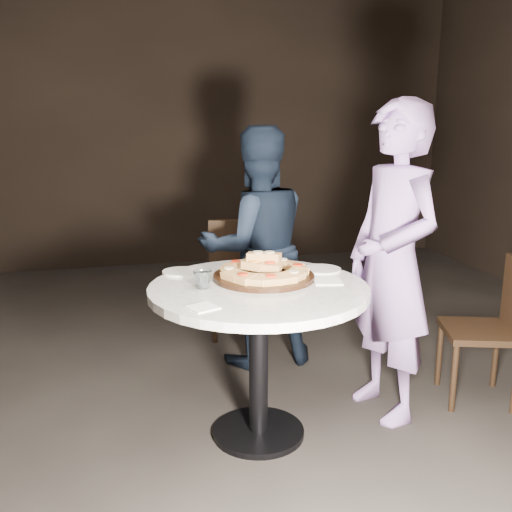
# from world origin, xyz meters

# --- Properties ---
(floor) EXTENTS (7.00, 7.00, 0.00)m
(floor) POSITION_xyz_m (0.00, 0.00, 0.00)
(floor) COLOR black
(floor) RESTS_ON ground
(table) EXTENTS (1.27, 1.27, 0.77)m
(table) POSITION_xyz_m (-0.02, -0.12, 0.63)
(table) COLOR black
(table) RESTS_ON ground
(serving_board) EXTENTS (0.51, 0.51, 0.02)m
(serving_board) POSITION_xyz_m (0.04, -0.01, 0.78)
(serving_board) COLOR black
(serving_board) RESTS_ON table
(focaccia_pile) EXTENTS (0.44, 0.43, 0.12)m
(focaccia_pile) POSITION_xyz_m (0.04, -0.01, 0.83)
(focaccia_pile) COLOR #BB8648
(focaccia_pile) RESTS_ON serving_board
(plate_left) EXTENTS (0.20, 0.20, 0.01)m
(plate_left) POSITION_xyz_m (-0.35, 0.20, 0.78)
(plate_left) COLOR white
(plate_left) RESTS_ON table
(plate_right) EXTENTS (0.24, 0.24, 0.01)m
(plate_right) POSITION_xyz_m (0.37, 0.07, 0.78)
(plate_right) COLOR white
(plate_right) RESTS_ON table
(water_glass) EXTENTS (0.12, 0.12, 0.08)m
(water_glass) POSITION_xyz_m (-0.28, -0.09, 0.82)
(water_glass) COLOR silver
(water_glass) RESTS_ON table
(napkin_near) EXTENTS (0.14, 0.14, 0.01)m
(napkin_near) POSITION_xyz_m (-0.32, -0.38, 0.78)
(napkin_near) COLOR white
(napkin_near) RESTS_ON table
(napkin_far) EXTENTS (0.16, 0.16, 0.01)m
(napkin_far) POSITION_xyz_m (0.32, -0.13, 0.78)
(napkin_far) COLOR white
(napkin_far) RESTS_ON table
(chair_far) EXTENTS (0.49, 0.50, 0.88)m
(chair_far) POSITION_xyz_m (0.17, 1.18, 0.51)
(chair_far) COLOR black
(chair_far) RESTS_ON ground
(chair_right) EXTENTS (0.49, 0.48, 0.80)m
(chair_right) POSITION_xyz_m (1.33, -0.06, 0.46)
(chair_right) COLOR black
(chair_right) RESTS_ON ground
(diner_navy) EXTENTS (0.76, 0.60, 1.50)m
(diner_navy) POSITION_xyz_m (0.19, 0.77, 0.75)
(diner_navy) COLOR black
(diner_navy) RESTS_ON ground
(diner_teal) EXTENTS (0.49, 0.66, 1.64)m
(diner_teal) POSITION_xyz_m (0.70, -0.04, 0.82)
(diner_teal) COLOR #866BAC
(diner_teal) RESTS_ON ground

